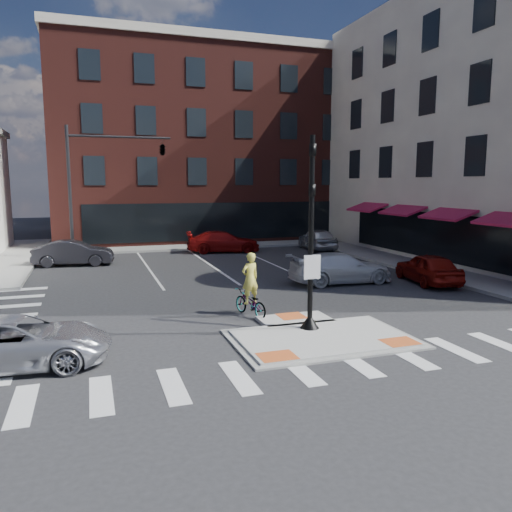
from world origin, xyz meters
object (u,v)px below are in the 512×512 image
object	(u,v)px
silver_suv	(16,342)
cyclist	(250,295)
red_sedan	(428,268)
bg_car_silver	(317,239)
white_pickup	(340,268)
bg_car_red	(223,242)
bg_car_dark	(74,253)

from	to	relation	value
silver_suv	cyclist	bearing A→B (deg)	-63.60
red_sedan	bg_car_silver	distance (m)	12.38
white_pickup	bg_car_red	world-z (taller)	bg_car_red
cyclist	bg_car_silver	bearing A→B (deg)	-139.85
silver_suv	bg_car_red	size ratio (longest dim) A/B	0.96
silver_suv	bg_car_silver	xyz separation A→B (m)	(17.08, 18.12, 0.11)
red_sedan	bg_car_red	distance (m)	14.77
bg_car_dark	cyclist	distance (m)	14.93
silver_suv	red_sedan	world-z (taller)	red_sedan
red_sedan	cyclist	xyz separation A→B (m)	(-9.71, -2.92, 0.05)
red_sedan	bg_car_silver	xyz separation A→B (m)	(0.18, 12.38, 0.05)
bg_car_silver	cyclist	xyz separation A→B (m)	(-9.89, -15.31, 0.00)
bg_car_dark	bg_car_red	bearing A→B (deg)	-68.04
white_pickup	cyclist	xyz separation A→B (m)	(-5.83, -4.26, 0.05)
bg_car_silver	bg_car_red	world-z (taller)	bg_car_silver
white_pickup	bg_car_silver	distance (m)	11.77
bg_car_dark	bg_car_silver	xyz separation A→B (m)	(16.11, 1.73, 0.04)
bg_car_silver	bg_car_red	bearing A→B (deg)	-0.85
white_pickup	red_sedan	bearing A→B (deg)	-107.50
bg_car_dark	cyclist	bearing A→B (deg)	-149.04
white_pickup	cyclist	world-z (taller)	cyclist
cyclist	bg_car_red	bearing A→B (deg)	-118.43
bg_car_red	silver_suv	bearing A→B (deg)	159.50
white_pickup	bg_car_silver	bearing A→B (deg)	-18.67
silver_suv	bg_car_silver	size ratio (longest dim) A/B	1.05
white_pickup	bg_car_red	bearing A→B (deg)	13.51
red_sedan	cyclist	world-z (taller)	cyclist
white_pickup	cyclist	size ratio (longest dim) A/B	2.16
white_pickup	cyclist	bearing A→B (deg)	127.68
cyclist	silver_suv	bearing A→B (deg)	4.38
red_sedan	bg_car_silver	bearing A→B (deg)	-81.00
bg_car_red	bg_car_silver	bearing A→B (deg)	-89.62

